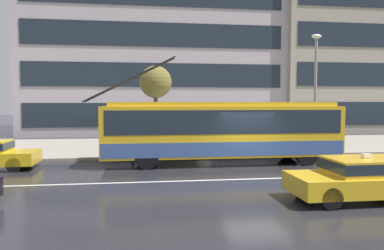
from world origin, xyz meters
TOP-DOWN VIEW (x-y plane):
  - ground_plane at (0.00, 0.00)m, footprint 160.00×160.00m
  - sidewalk_slab at (0.00, 9.03)m, footprint 80.00×10.00m
  - crosswalk_stripe_edge_near at (6.30, 1.01)m, footprint 0.44×4.40m
  - lane_centre_line at (0.00, -1.20)m, footprint 72.00×0.14m
  - trolleybus at (-0.89, 2.43)m, footprint 12.10×2.53m
  - taxi_oncoming_near at (1.93, -4.41)m, footprint 4.23×1.82m
  - bus_shelter at (-2.43, 5.45)m, footprint 3.63×1.59m
  - pedestrian_at_shelter at (-5.26, 5.62)m, footprint 1.06×1.06m
  - pedestrian_approaching_curb at (-3.99, 5.71)m, footprint 1.13×1.13m
  - street_lamp at (5.05, 4.82)m, footprint 0.60×0.32m
  - street_tree_bare at (-3.95, 6.77)m, footprint 1.90×1.90m
  - office_tower_corner_left at (-3.60, 23.69)m, footprint 24.12×14.63m

SIDE VIEW (x-z plane):
  - ground_plane at x=0.00m, z-range 0.00..0.00m
  - lane_centre_line at x=0.00m, z-range 0.00..0.01m
  - crosswalk_stripe_edge_near at x=6.30m, z-range 0.00..0.01m
  - sidewalk_slab at x=0.00m, z-range 0.00..0.14m
  - taxi_oncoming_near at x=1.93m, z-range 0.01..1.40m
  - trolleybus at x=-0.89m, z-range -0.91..4.17m
  - pedestrian_at_shelter at x=-5.26m, z-range 0.69..2.61m
  - pedestrian_approaching_curb at x=-3.99m, z-range 0.75..2.78m
  - bus_shelter at x=-2.43m, z-range 0.74..3.22m
  - street_lamp at x=5.05m, z-range 0.75..7.40m
  - street_tree_bare at x=-3.95m, z-range 1.61..6.59m
  - office_tower_corner_left at x=-3.60m, z-range 0.01..21.25m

